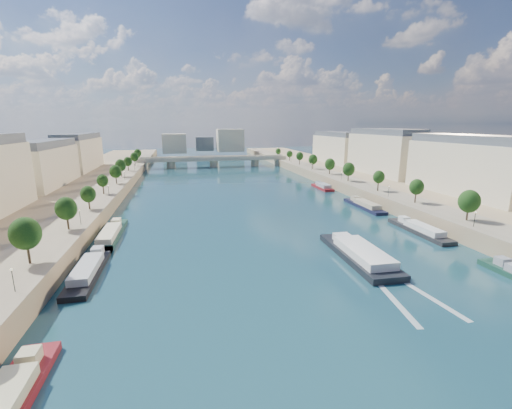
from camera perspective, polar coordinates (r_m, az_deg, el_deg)
name	(u,v)px	position (r m, az deg, el deg)	size (l,w,h in m)	color
ground	(246,207)	(135.60, -1.60, -0.50)	(700.00, 700.00, 0.00)	#0E2D3E
quay_left	(45,211)	(141.09, -31.70, -0.93)	(44.00, 520.00, 5.00)	#9E8460
quay_right	(408,194)	(164.09, 23.94, 1.67)	(44.00, 520.00, 5.00)	#9E8460
pave_left	(90,202)	(136.22, -25.89, 0.39)	(14.00, 520.00, 0.10)	gray
pave_right	(377,189)	(155.28, 19.55, 2.41)	(14.00, 520.00, 0.10)	gray
trees_left	(96,186)	(136.69, -25.12, 2.84)	(4.80, 268.80, 8.26)	#382B1E
trees_right	(362,174)	(161.90, 17.25, 4.95)	(4.80, 268.80, 8.26)	#382B1E
lamps_left	(97,200)	(125.11, -25.04, 0.72)	(0.36, 200.36, 4.28)	black
lamps_right	(362,181)	(156.77, 17.27, 3.69)	(0.36, 200.36, 4.28)	black
buildings_left	(13,168)	(154.67, -35.46, 4.95)	(16.00, 226.00, 23.20)	beige
buildings_right	(419,158)	(179.47, 25.50, 6.95)	(16.00, 226.00, 23.20)	beige
skyline	(209,142)	(350.46, -7.91, 10.30)	(79.00, 42.00, 22.00)	beige
bridge	(214,160)	(265.22, -7.03, 7.31)	(112.00, 12.00, 8.15)	#C1B79E
tour_barge	(359,254)	(88.56, 16.81, -7.92)	(9.23, 29.80, 4.02)	black
wake	(400,289)	(76.26, 22.87, -12.90)	(10.76, 26.00, 0.04)	silver
moored_barges_left	(68,304)	(72.37, -28.80, -14.28)	(5.00, 118.81, 3.60)	#1B1A3A
moored_barges_right	(388,216)	(128.35, 21.16, -1.82)	(5.00, 127.88, 3.60)	#183E30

